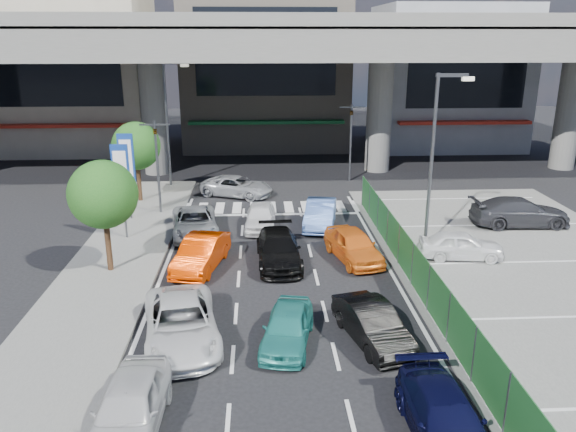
{
  "coord_description": "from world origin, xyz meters",
  "views": [
    {
      "loc": [
        -0.69,
        -18.16,
        9.51
      ],
      "look_at": [
        0.53,
        4.93,
        2.06
      ],
      "focal_mm": 35.0,
      "sensor_mm": 36.0,
      "label": 1
    }
  ],
  "objects": [
    {
      "name": "parked_sedan_white",
      "position": [
        8.17,
        4.6,
        0.69
      ],
      "size": [
        3.83,
        1.94,
        1.25
      ],
      "primitive_type": "imported",
      "rotation": [
        0.0,
        0.0,
        1.44
      ],
      "color": "white",
      "rests_on": "parking_lot"
    },
    {
      "name": "sedan_black_mid",
      "position": [
        0.1,
        4.57,
        0.66
      ],
      "size": [
        2.01,
        4.6,
        1.31
      ],
      "primitive_type": "imported",
      "rotation": [
        0.0,
        0.0,
        0.04
      ],
      "color": "black",
      "rests_on": "ground"
    },
    {
      "name": "hatch_black_mid_right",
      "position": [
        2.89,
        -2.18,
        0.63
      ],
      "size": [
        2.28,
        4.06,
        1.27
      ],
      "primitive_type": "imported",
      "rotation": [
        0.0,
        0.0,
        0.26
      ],
      "color": "black",
      "rests_on": "ground"
    },
    {
      "name": "expressway",
      "position": [
        0.0,
        22.0,
        8.76
      ],
      "size": [
        64.0,
        14.0,
        10.75
      ],
      "color": "slate",
      "rests_on": "ground"
    },
    {
      "name": "street_lamp_left",
      "position": [
        -6.33,
        18.0,
        4.77
      ],
      "size": [
        1.65,
        0.22,
        8.0
      ],
      "color": "#595B60",
      "rests_on": "ground"
    },
    {
      "name": "van_white_back_left",
      "position": [
        -4.0,
        -6.16,
        0.69
      ],
      "size": [
        1.73,
        4.09,
        1.38
      ],
      "primitive_type": "imported",
      "rotation": [
        0.0,
        0.0,
        -0.02
      ],
      "color": "silver",
      "rests_on": "ground"
    },
    {
      "name": "sidewalk_left",
      "position": [
        -7.0,
        4.0,
        0.06
      ],
      "size": [
        4.0,
        30.0,
        0.12
      ],
      "primitive_type": "cube",
      "color": "#605F5D",
      "rests_on": "ground"
    },
    {
      "name": "building_center",
      "position": [
        0.0,
        32.97,
        7.49
      ],
      "size": [
        14.0,
        10.9,
        15.0
      ],
      "color": "gray",
      "rests_on": "ground"
    },
    {
      "name": "ground",
      "position": [
        0.0,
        0.0,
        0.0
      ],
      "size": [
        120.0,
        120.0,
        0.0
      ],
      "primitive_type": "plane",
      "color": "black",
      "rests_on": "ground"
    },
    {
      "name": "traffic_light_left",
      "position": [
        -6.2,
        12.0,
        3.94
      ],
      "size": [
        1.6,
        1.24,
        5.2
      ],
      "color": "#595B60",
      "rests_on": "ground"
    },
    {
      "name": "minivan_navy_back",
      "position": [
        3.74,
        -6.9,
        0.61
      ],
      "size": [
        1.84,
        4.25,
        1.22
      ],
      "primitive_type": "imported",
      "rotation": [
        0.0,
        0.0,
        0.03
      ],
      "color": "black",
      "rests_on": "ground"
    },
    {
      "name": "sedan_white_mid_left",
      "position": [
        -3.28,
        -1.87,
        0.69
      ],
      "size": [
        3.15,
        5.3,
        1.38
      ],
      "primitive_type": "imported",
      "rotation": [
        0.0,
        0.0,
        0.18
      ],
      "color": "white",
      "rests_on": "ground"
    },
    {
      "name": "parking_lot",
      "position": [
        11.0,
        2.0,
        0.03
      ],
      "size": [
        12.0,
        28.0,
        0.06
      ],
      "primitive_type": "cube",
      "color": "#605F5D",
      "rests_on": "ground"
    },
    {
      "name": "building_west",
      "position": [
        -16.0,
        31.97,
        6.49
      ],
      "size": [
        12.0,
        10.9,
        13.0
      ],
      "color": "#A39984",
      "rests_on": "ground"
    },
    {
      "name": "street_lamp_right",
      "position": [
        7.17,
        6.0,
        4.77
      ],
      "size": [
        1.65,
        0.22,
        8.0
      ],
      "color": "#595B60",
      "rests_on": "ground"
    },
    {
      "name": "signboard_near",
      "position": [
        -7.2,
        7.99,
        3.06
      ],
      "size": [
        0.8,
        0.14,
        4.7
      ],
      "color": "#595B60",
      "rests_on": "ground"
    },
    {
      "name": "parked_sedan_dgrey",
      "position": [
        12.8,
        8.89,
        0.79
      ],
      "size": [
        5.08,
        2.14,
        1.46
      ],
      "primitive_type": "imported",
      "rotation": [
        0.0,
        0.0,
        1.55
      ],
      "color": "#323237",
      "rests_on": "parking_lot"
    },
    {
      "name": "taxi_teal_mid",
      "position": [
        0.14,
        -2.19,
        0.62
      ],
      "size": [
        2.13,
        3.84,
        1.24
      ],
      "primitive_type": "imported",
      "rotation": [
        0.0,
        0.0,
        -0.19
      ],
      "color": "teal",
      "rests_on": "ground"
    },
    {
      "name": "taxi_orange_right",
      "position": [
        3.43,
        4.81,
        0.69
      ],
      "size": [
        2.52,
        4.32,
        1.38
      ],
      "primitive_type": "imported",
      "rotation": [
        0.0,
        0.0,
        0.23
      ],
      "color": "orange",
      "rests_on": "ground"
    },
    {
      "name": "signboard_far",
      "position": [
        -7.6,
        10.99,
        3.06
      ],
      "size": [
        0.8,
        0.14,
        4.7
      ],
      "color": "#595B60",
      "rests_on": "ground"
    },
    {
      "name": "fence_run",
      "position": [
        5.3,
        1.0,
        0.9
      ],
      "size": [
        0.16,
        22.0,
        1.8
      ],
      "primitive_type": null,
      "color": "#1D5726",
      "rests_on": "ground"
    },
    {
      "name": "crossing_wagon_silver",
      "position": [
        -2.08,
        15.52,
        0.62
      ],
      "size": [
        4.89,
        3.58,
        1.24
      ],
      "primitive_type": "imported",
      "rotation": [
        0.0,
        0.0,
        1.18
      ],
      "color": "#9C9EA3",
      "rests_on": "ground"
    },
    {
      "name": "taxi_orange_left",
      "position": [
        -3.21,
        4.2,
        0.69
      ],
      "size": [
        2.36,
        4.41,
        1.38
      ],
      "primitive_type": "imported",
      "rotation": [
        0.0,
        0.0,
        -0.23
      ],
      "color": "#E33600",
      "rests_on": "ground"
    },
    {
      "name": "traffic_light_right",
      "position": [
        5.5,
        19.0,
        3.94
      ],
      "size": [
        1.6,
        1.24,
        5.2
      ],
      "color": "#595B60",
      "rests_on": "ground"
    },
    {
      "name": "tree_near",
      "position": [
        -7.0,
        4.0,
        3.39
      ],
      "size": [
        2.8,
        2.8,
        4.8
      ],
      "color": "#382314",
      "rests_on": "ground"
    },
    {
      "name": "traffic_cone",
      "position": [
        5.6,
        5.23,
        0.43
      ],
      "size": [
        0.48,
        0.48,
        0.73
      ],
      "primitive_type": "cone",
      "rotation": [
        0.0,
        0.0,
        -0.33
      ],
      "color": "red",
      "rests_on": "parking_lot"
    },
    {
      "name": "tree_far",
      "position": [
        -7.8,
        14.5,
        3.39
      ],
      "size": [
        2.8,
        2.8,
        4.8
      ],
      "color": "#382314",
      "rests_on": "ground"
    },
    {
      "name": "building_east",
      "position": [
        16.0,
        31.97,
        5.99
      ],
      "size": [
        12.0,
        10.9,
        12.0
      ],
      "color": "gray",
      "rests_on": "ground"
    },
    {
      "name": "kei_truck_front_right",
      "position": [
        2.45,
        9.45,
        0.69
      ],
      "size": [
        2.2,
        4.39,
        1.38
      ],
      "primitive_type": "imported",
      "rotation": [
        0.0,
        0.0,
        -0.18
      ],
      "color": "#547BC8",
      "rests_on": "ground"
    },
    {
      "name": "sedan_white_front_mid",
      "position": [
        -0.66,
        9.3,
        0.64
      ],
      "size": [
        1.7,
        3.81,
        1.27
      ],
      "primitive_type": "imported",
      "rotation": [
        0.0,
        0.0,
        -0.05
      ],
      "color": "white",
      "rests_on": "ground"
    },
    {
      "name": "wagon_silver_front_left",
      "position": [
        -3.92,
        8.41,
        0.65
      ],
      "size": [
        2.82,
        4.97,
        1.31
      ],
      "primitive_type": "imported",
      "rotation": [
        0.0,
        0.0,
        0.14
      ],
      "color": "#989C9F",
      "rests_on": "ground"
    }
  ]
}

